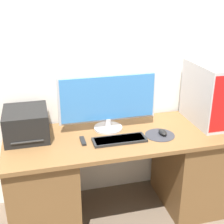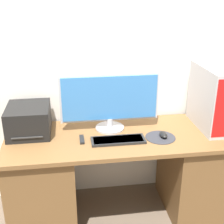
{
  "view_description": "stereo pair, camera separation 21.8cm",
  "coord_description": "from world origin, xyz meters",
  "views": [
    {
      "loc": [
        -0.58,
        -1.64,
        1.73
      ],
      "look_at": [
        -0.08,
        0.32,
        0.89
      ],
      "focal_mm": 50.0,
      "sensor_mm": 36.0,
      "label": 1
    },
    {
      "loc": [
        -0.36,
        -1.68,
        1.73
      ],
      "look_at": [
        -0.08,
        0.32,
        0.89
      ],
      "focal_mm": 50.0,
      "sensor_mm": 36.0,
      "label": 2
    }
  ],
  "objects": [
    {
      "name": "keyboard",
      "position": [
        -0.05,
        0.23,
        0.71
      ],
      "size": [
        0.38,
        0.13,
        0.02
      ],
      "color": "black",
      "rests_on": "desk"
    },
    {
      "name": "printer",
      "position": [
        -0.67,
        0.45,
        0.8
      ],
      "size": [
        0.3,
        0.35,
        0.21
      ],
      "color": "black",
      "rests_on": "desk"
    },
    {
      "name": "desk",
      "position": [
        0.0,
        0.32,
        0.36
      ],
      "size": [
        1.69,
        0.64,
        0.7
      ],
      "color": "brown",
      "rests_on": "ground_plane"
    },
    {
      "name": "remote_control",
      "position": [
        -0.3,
        0.27,
        0.71
      ],
      "size": [
        0.03,
        0.12,
        0.02
      ],
      "color": "black",
      "rests_on": "desk"
    },
    {
      "name": "computer_tower",
      "position": [
        0.68,
        0.37,
        0.93
      ],
      "size": [
        0.19,
        0.47,
        0.47
      ],
      "color": "#B2B2B7",
      "rests_on": "desk"
    },
    {
      "name": "mouse",
      "position": [
        0.28,
        0.24,
        0.72
      ],
      "size": [
        0.05,
        0.1,
        0.03
      ],
      "color": "black",
      "rests_on": "mousepad"
    },
    {
      "name": "wall_back",
      "position": [
        0.0,
        0.69,
        1.35
      ],
      "size": [
        6.4,
        0.05,
        2.7
      ],
      "color": "white",
      "rests_on": "ground_plane"
    },
    {
      "name": "mousepad",
      "position": [
        0.26,
        0.24,
        0.7
      ],
      "size": [
        0.22,
        0.22,
        0.0
      ],
      "color": "#2D2D33",
      "rests_on": "desk"
    },
    {
      "name": "monitor",
      "position": [
        -0.08,
        0.44,
        0.93
      ],
      "size": [
        0.73,
        0.21,
        0.43
      ],
      "color": "#B7B7BC",
      "rests_on": "desk"
    }
  ]
}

